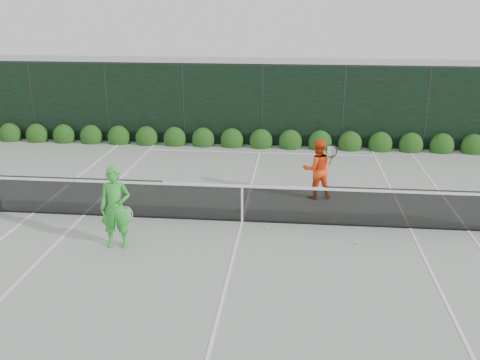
# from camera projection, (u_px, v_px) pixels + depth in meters

# --- Properties ---
(ground) EXTENTS (80.00, 80.00, 0.00)m
(ground) POSITION_uv_depth(u_px,v_px,m) (242.00, 222.00, 13.41)
(ground) COLOR gray
(ground) RESTS_ON ground
(tennis_net) EXTENTS (12.90, 0.10, 1.07)m
(tennis_net) POSITION_uv_depth(u_px,v_px,m) (241.00, 202.00, 13.25)
(tennis_net) COLOR black
(tennis_net) RESTS_ON ground
(player_woman) EXTENTS (0.73, 0.52, 1.87)m
(player_woman) POSITION_uv_depth(u_px,v_px,m) (116.00, 208.00, 11.78)
(player_woman) COLOR green
(player_woman) RESTS_ON ground
(player_man) EXTENTS (0.97, 0.82, 1.68)m
(player_man) POSITION_uv_depth(u_px,v_px,m) (317.00, 169.00, 14.77)
(player_man) COLOR #FF4815
(player_man) RESTS_ON ground
(court_lines) EXTENTS (11.03, 23.83, 0.01)m
(court_lines) POSITION_uv_depth(u_px,v_px,m) (242.00, 221.00, 13.41)
(court_lines) COLOR white
(court_lines) RESTS_ON ground
(windscreen_fence) EXTENTS (32.00, 21.07, 3.06)m
(windscreen_fence) POSITION_uv_depth(u_px,v_px,m) (228.00, 204.00, 10.37)
(windscreen_fence) COLOR black
(windscreen_fence) RESTS_ON ground
(hedge_row) EXTENTS (31.66, 0.65, 0.94)m
(hedge_row) POSITION_uv_depth(u_px,v_px,m) (261.00, 141.00, 20.08)
(hedge_row) COLOR #113A0F
(hedge_row) RESTS_ON ground
(tennis_balls) EXTENTS (3.00, 2.16, 0.07)m
(tennis_balls) POSITION_uv_depth(u_px,v_px,m) (289.00, 221.00, 13.35)
(tennis_balls) COLOR #C1F135
(tennis_balls) RESTS_ON ground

